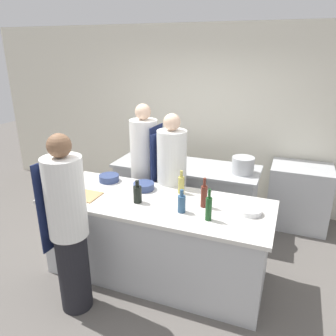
% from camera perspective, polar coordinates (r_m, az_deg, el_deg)
% --- Properties ---
extents(ground_plane, '(16.00, 16.00, 0.00)m').
position_cam_1_polar(ground_plane, '(3.99, -1.91, -17.65)').
color(ground_plane, '#605B56').
extents(wall_back, '(8.00, 0.06, 2.80)m').
position_cam_1_polar(wall_back, '(5.28, 7.10, 8.62)').
color(wall_back, silver).
rests_on(wall_back, ground_plane).
extents(prep_counter, '(2.45, 0.95, 0.92)m').
position_cam_1_polar(prep_counter, '(3.72, -1.99, -12.04)').
color(prep_counter, '#B7BABC').
rests_on(prep_counter, ground_plane).
extents(pass_counter, '(2.00, 0.74, 0.92)m').
position_cam_1_polar(pass_counter, '(4.71, 3.05, -4.74)').
color(pass_counter, '#B7BABC').
rests_on(pass_counter, ground_plane).
extents(oven_range, '(0.82, 0.64, 0.90)m').
position_cam_1_polar(oven_range, '(5.06, 21.77, -4.56)').
color(oven_range, '#B7BABC').
rests_on(oven_range, ground_plane).
extents(chef_at_prep_near, '(0.38, 0.36, 1.78)m').
position_cam_1_polar(chef_at_prep_near, '(3.19, -16.93, -9.83)').
color(chef_at_prep_near, black).
rests_on(chef_at_prep_near, ground_plane).
extents(chef_at_stove, '(0.38, 0.36, 1.80)m').
position_cam_1_polar(chef_at_stove, '(4.34, -4.07, -0.63)').
color(chef_at_stove, black).
rests_on(chef_at_stove, ground_plane).
extents(chef_at_pass_far, '(0.41, 0.40, 1.75)m').
position_cam_1_polar(chef_at_pass_far, '(3.99, 0.60, -2.89)').
color(chef_at_pass_far, black).
rests_on(chef_at_pass_far, ground_plane).
extents(bottle_olive_oil, '(0.09, 0.09, 0.25)m').
position_cam_1_polar(bottle_olive_oil, '(3.44, -5.33, -4.49)').
color(bottle_olive_oil, black).
rests_on(bottle_olive_oil, prep_counter).
extents(bottle_vinegar, '(0.08, 0.08, 0.24)m').
position_cam_1_polar(bottle_vinegar, '(3.23, 2.39, -6.14)').
color(bottle_vinegar, '#2D5175').
rests_on(bottle_vinegar, prep_counter).
extents(bottle_wine, '(0.06, 0.06, 0.32)m').
position_cam_1_polar(bottle_wine, '(3.10, 7.10, -6.90)').
color(bottle_wine, '#19471E').
rests_on(bottle_wine, prep_counter).
extents(bottle_cooking_oil, '(0.07, 0.07, 0.27)m').
position_cam_1_polar(bottle_cooking_oil, '(3.64, 2.32, -2.85)').
color(bottle_cooking_oil, '#B2A84C').
rests_on(bottle_cooking_oil, prep_counter).
extents(bottle_sauce, '(0.07, 0.07, 0.31)m').
position_cam_1_polar(bottle_sauce, '(3.34, 6.29, -4.78)').
color(bottle_sauce, '#5B2319').
rests_on(bottle_sauce, prep_counter).
extents(bowl_mixing_large, '(0.24, 0.24, 0.08)m').
position_cam_1_polar(bowl_mixing_large, '(3.76, -4.24, -3.16)').
color(bowl_mixing_large, navy).
rests_on(bowl_mixing_large, prep_counter).
extents(bowl_prep_small, '(0.24, 0.24, 0.08)m').
position_cam_1_polar(bowl_prep_small, '(4.04, -10.22, -1.73)').
color(bowl_prep_small, navy).
rests_on(bowl_prep_small, prep_counter).
extents(bowl_ceramic_blue, '(0.22, 0.22, 0.05)m').
position_cam_1_polar(bowl_ceramic_blue, '(3.33, 14.15, -7.30)').
color(bowl_ceramic_blue, white).
rests_on(bowl_ceramic_blue, prep_counter).
extents(cutting_board, '(0.28, 0.28, 0.01)m').
position_cam_1_polar(cutting_board, '(3.70, -14.08, -4.72)').
color(cutting_board, tan).
rests_on(cutting_board, prep_counter).
extents(stockpot, '(0.29, 0.29, 0.21)m').
position_cam_1_polar(stockpot, '(4.32, 12.92, 0.48)').
color(stockpot, '#B7BABC').
rests_on(stockpot, pass_counter).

